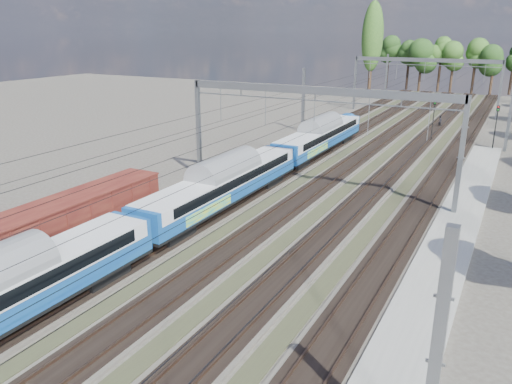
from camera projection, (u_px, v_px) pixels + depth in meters
The scene contains 10 objects.
track_bed at pixel (362, 155), 55.35m from camera, with size 21.00×130.00×0.34m.
platform at pixel (439, 268), 29.00m from camera, with size 3.00×70.00×0.30m, color gray.
catenary at pixel (387, 91), 59.69m from camera, with size 25.65×130.00×9.00m.
tree_belt at pixel (475, 59), 93.22m from camera, with size 40.36×100.08×11.94m.
poplar at pixel (373, 37), 102.63m from camera, with size 4.40×4.40×19.04m.
emu_train at pixel (222, 180), 38.00m from camera, with size 2.89×61.16×4.23m.
freight_boxcar at pixel (78, 217), 31.67m from camera, with size 2.71×13.10×3.38m.
worker at pixel (440, 121), 71.35m from camera, with size 0.62×0.41×1.70m, color black.
signal_near at pixel (434, 115), 61.51m from camera, with size 0.35×0.32×5.26m.
signal_far at pixel (496, 122), 56.75m from camera, with size 0.34×0.31×5.22m.
Camera 1 is at (14.95, -8.11, 13.38)m, focal length 35.00 mm.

